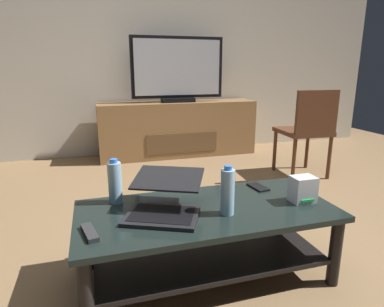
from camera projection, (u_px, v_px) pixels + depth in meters
name	position (u px, v px, depth m)	size (l,w,h in m)	color
ground_plane	(217.00, 255.00, 1.92)	(7.68, 7.68, 0.00)	olive
back_wall	(142.00, 38.00, 3.97)	(6.40, 0.12, 2.80)	beige
coffee_table	(207.00, 229.00, 1.67)	(1.27, 0.59, 0.38)	black
media_cabinet	(178.00, 129.00, 4.04)	(1.89, 0.43, 0.66)	olive
television	(178.00, 71.00, 3.84)	(1.09, 0.20, 0.75)	black
dining_chair	(308.00, 128.00, 3.17)	(0.46, 0.46, 0.86)	#59331E
laptop	(165.00, 200.00, 1.58)	(0.47, 0.50, 0.17)	black
router_box	(303.00, 189.00, 1.70)	(0.12, 0.10, 0.14)	silver
water_bottle_near	(227.00, 191.00, 1.55)	(0.07, 0.07, 0.24)	#99C6E5
water_bottle_far	(115.00, 182.00, 1.68)	(0.07, 0.07, 0.23)	#99C6E5
cell_phone	(258.00, 187.00, 1.91)	(0.07, 0.14, 0.01)	black
tv_remote	(90.00, 232.00, 1.37)	(0.04, 0.16, 0.02)	#2D2D30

